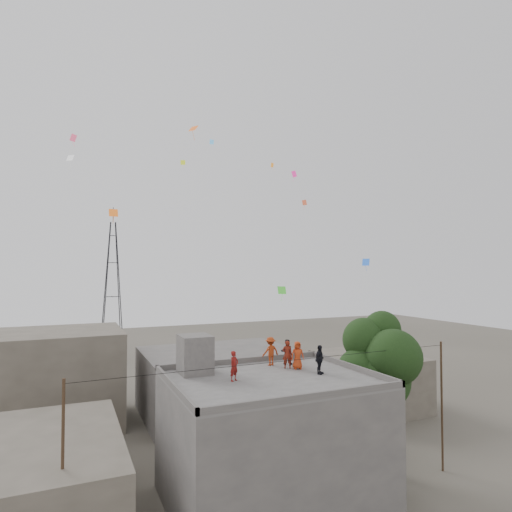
# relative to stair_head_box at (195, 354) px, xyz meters

# --- Properties ---
(ground) EXTENTS (140.00, 140.00, 0.00)m
(ground) POSITION_rel_stair_head_box_xyz_m (3.20, -2.60, -7.10)
(ground) COLOR #4C483F
(ground) RESTS_ON ground
(main_building) EXTENTS (10.00, 8.00, 6.10)m
(main_building) POSITION_rel_stair_head_box_xyz_m (3.20, -2.60, -4.05)
(main_building) COLOR #52504D
(main_building) RESTS_ON ground
(parapet) EXTENTS (10.00, 8.00, 0.30)m
(parapet) POSITION_rel_stair_head_box_xyz_m (3.20, -2.60, -0.85)
(parapet) COLOR #52504D
(parapet) RESTS_ON main_building
(stair_head_box) EXTENTS (1.60, 1.80, 2.00)m
(stair_head_box) POSITION_rel_stair_head_box_xyz_m (0.00, 0.00, 0.00)
(stair_head_box) COLOR #52504D
(stair_head_box) RESTS_ON main_building
(neighbor_west) EXTENTS (8.00, 10.00, 4.00)m
(neighbor_west) POSITION_rel_stair_head_box_xyz_m (-7.80, -0.60, -5.10)
(neighbor_west) COLOR #554F43
(neighbor_west) RESTS_ON ground
(neighbor_north) EXTENTS (12.00, 9.00, 5.00)m
(neighbor_north) POSITION_rel_stair_head_box_xyz_m (5.20, 11.40, -4.60)
(neighbor_north) COLOR #52504D
(neighbor_north) RESTS_ON ground
(neighbor_northwest) EXTENTS (9.00, 8.00, 7.00)m
(neighbor_northwest) POSITION_rel_stair_head_box_xyz_m (-6.80, 13.40, -3.60)
(neighbor_northwest) COLOR #554F43
(neighbor_northwest) RESTS_ON ground
(neighbor_east) EXTENTS (7.00, 8.00, 4.40)m
(neighbor_east) POSITION_rel_stair_head_box_xyz_m (17.20, 7.40, -4.90)
(neighbor_east) COLOR #554F43
(neighbor_east) RESTS_ON ground
(tree) EXTENTS (4.90, 4.60, 9.10)m
(tree) POSITION_rel_stair_head_box_xyz_m (10.57, -2.00, -1.00)
(tree) COLOR black
(tree) RESTS_ON ground
(utility_line) EXTENTS (20.12, 0.62, 7.40)m
(utility_line) POSITION_rel_stair_head_box_xyz_m (3.70, -3.85, -3.27)
(utility_line) COLOR black
(utility_line) RESTS_ON ground
(transmission_tower) EXTENTS (2.97, 2.97, 20.01)m
(transmission_tower) POSITION_rel_stair_head_box_xyz_m (-0.80, 37.40, 1.97)
(transmission_tower) COLOR black
(transmission_tower) RESTS_ON ground
(person_red_adult) EXTENTS (0.66, 0.56, 1.53)m
(person_red_adult) POSITION_rel_stair_head_box_xyz_m (5.01, -0.95, -0.24)
(person_red_adult) COLOR maroon
(person_red_adult) RESTS_ON main_building
(person_orange_child) EXTENTS (0.82, 0.63, 1.51)m
(person_orange_child) POSITION_rel_stair_head_box_xyz_m (5.47, -1.31, -0.25)
(person_orange_child) COLOR #BE3915
(person_orange_child) RESTS_ON main_building
(person_dark_child) EXTENTS (0.87, 0.81, 1.43)m
(person_dark_child) POSITION_rel_stair_head_box_xyz_m (5.47, -0.01, -0.29)
(person_dark_child) COLOR black
(person_dark_child) RESTS_ON main_building
(person_dark_adult) EXTENTS (0.94, 0.80, 1.51)m
(person_dark_adult) POSITION_rel_stair_head_box_xyz_m (5.94, -2.81, -0.25)
(person_dark_adult) COLOR black
(person_dark_adult) RESTS_ON main_building
(person_orange_adult) EXTENTS (1.11, 0.73, 1.61)m
(person_orange_adult) POSITION_rel_stair_head_box_xyz_m (4.49, 0.10, -0.20)
(person_orange_adult) COLOR #9C3311
(person_orange_adult) RESTS_ON main_building
(person_red_child) EXTENTS (0.63, 0.56, 1.45)m
(person_red_child) POSITION_rel_stair_head_box_xyz_m (1.34, -2.30, -0.27)
(person_red_child) COLOR maroon
(person_red_child) RESTS_ON main_building
(kites) EXTENTS (18.29, 16.47, 12.90)m
(kites) POSITION_rel_stair_head_box_xyz_m (3.26, 5.43, 10.32)
(kites) COLOR orange
(kites) RESTS_ON ground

